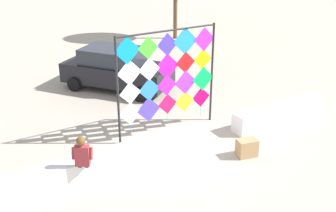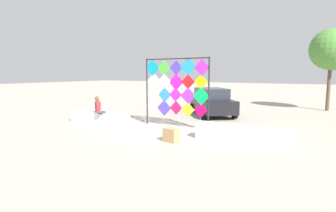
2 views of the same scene
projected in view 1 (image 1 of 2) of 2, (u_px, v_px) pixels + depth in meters
name	position (u px, v px, depth m)	size (l,w,h in m)	color
ground	(181.00, 144.00, 12.59)	(120.00, 120.00, 0.00)	#ADA393
plaza_ledge_left	(65.00, 174.00, 10.49)	(3.60, 0.56, 0.64)	white
plaza_ledge_right	(279.00, 113.00, 13.89)	(3.60, 0.56, 0.64)	white
kite_display_rack	(167.00, 73.00, 12.63)	(3.46, 0.08, 3.33)	#232328
seated_vendor	(83.00, 157.00, 10.21)	(0.65, 0.72, 1.48)	navy
parked_car	(116.00, 68.00, 16.63)	(4.08, 4.53, 1.67)	black
cardboard_box_large	(247.00, 148.00, 11.85)	(0.58, 0.37, 0.52)	tan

